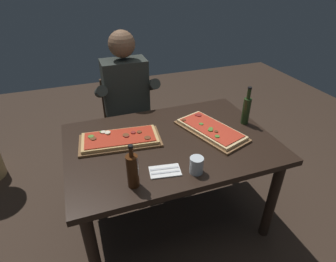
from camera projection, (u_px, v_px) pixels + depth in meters
ground_plane at (170, 215)px, 2.26m from camera, size 6.40×6.40×0.00m
dining_table at (170, 152)px, 1.92m from camera, size 1.40×0.96×0.74m
pizza_rectangular_front at (120, 139)px, 1.85m from camera, size 0.57×0.32×0.05m
pizza_rectangular_left at (211, 130)px, 1.96m from camera, size 0.41×0.58×0.05m
wine_bottle_dark at (246, 109)px, 2.02m from camera, size 0.06×0.06×0.29m
oil_bottle_amber at (133, 170)px, 1.45m from camera, size 0.07×0.07×0.26m
tumbler_near_camera at (196, 166)px, 1.57m from camera, size 0.08×0.08×0.10m
napkin_cutlery_set at (165, 171)px, 1.59m from camera, size 0.20×0.14×0.01m
diner_chair at (127, 119)px, 2.65m from camera, size 0.44×0.44×0.87m
seated_diner at (127, 100)px, 2.42m from camera, size 0.53×0.41×1.33m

